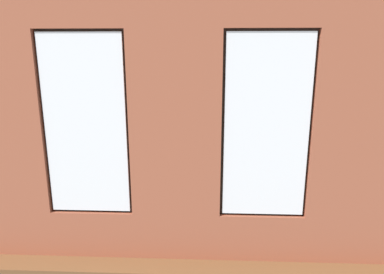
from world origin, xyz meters
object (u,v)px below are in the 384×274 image
(remote_silver, at_px, (178,164))
(potted_plant_mid_room_small, at_px, (229,151))
(couch_left, at_px, (325,167))
(potted_plant_near_tv, at_px, (44,165))
(potted_plant_foreground_right, at_px, (87,123))
(media_console, at_px, (41,166))
(tv_flatscreen, at_px, (38,134))
(cup_ceramic, at_px, (226,159))
(couch_by_window, at_px, (122,206))
(coffee_table, at_px, (204,165))
(table_plant_small, at_px, (210,160))
(potted_plant_by_left_couch, at_px, (287,143))
(candle_jar, at_px, (194,158))

(remote_silver, bearing_deg, potted_plant_mid_room_small, 28.92)
(couch_left, bearing_deg, potted_plant_mid_room_small, -108.32)
(remote_silver, distance_m, potted_plant_mid_room_small, 1.40)
(potted_plant_near_tv, xyz_separation_m, potted_plant_mid_room_small, (-3.18, -1.57, -0.18))
(potted_plant_foreground_right, bearing_deg, media_console, 80.86)
(tv_flatscreen, bearing_deg, remote_silver, 172.55)
(couch_left, xyz_separation_m, cup_ceramic, (1.83, -0.03, 0.12))
(couch_by_window, bearing_deg, coffee_table, -123.27)
(remote_silver, distance_m, media_console, 2.77)
(coffee_table, bearing_deg, table_plant_small, 130.97)
(table_plant_small, relative_size, potted_plant_foreground_right, 0.18)
(couch_left, distance_m, potted_plant_foreground_right, 5.54)
(table_plant_small, distance_m, potted_plant_by_left_couch, 2.40)
(coffee_table, xyz_separation_m, potted_plant_mid_room_small, (-0.51, -0.86, 0.02))
(table_plant_small, bearing_deg, candle_jar, -38.37)
(couch_by_window, relative_size, tv_flatscreen, 1.64)
(cup_ceramic, xyz_separation_m, media_console, (3.63, -0.06, -0.22))
(potted_plant_by_left_couch, bearing_deg, remote_silver, 35.36)
(couch_by_window, relative_size, media_console, 2.00)
(candle_jar, height_order, potted_plant_by_left_couch, potted_plant_by_left_couch)
(table_plant_small, bearing_deg, potted_plant_by_left_couch, -136.57)
(candle_jar, relative_size, potted_plant_near_tv, 0.10)
(couch_by_window, distance_m, cup_ceramic, 2.41)
(couch_left, relative_size, candle_jar, 18.71)
(tv_flatscreen, bearing_deg, couch_by_window, 137.47)
(couch_left, height_order, coffee_table, couch_left)
(cup_ceramic, xyz_separation_m, potted_plant_mid_room_small, (-0.09, -0.71, -0.06))
(couch_by_window, xyz_separation_m, table_plant_small, (-1.23, -1.56, 0.19))
(media_console, bearing_deg, potted_plant_mid_room_small, -170.22)
(couch_by_window, height_order, potted_plant_foreground_right, potted_plant_foreground_right)
(coffee_table, relative_size, potted_plant_foreground_right, 1.45)
(remote_silver, bearing_deg, coffee_table, -0.54)
(coffee_table, height_order, remote_silver, remote_silver)
(tv_flatscreen, relative_size, potted_plant_by_left_couch, 1.92)
(coffee_table, relative_size, potted_plant_by_left_couch, 2.49)
(candle_jar, distance_m, potted_plant_by_left_couch, 2.49)
(cup_ceramic, bearing_deg, potted_plant_mid_room_small, -96.90)
(candle_jar, bearing_deg, potted_plant_mid_room_small, -133.28)
(potted_plant_foreground_right, height_order, potted_plant_mid_room_small, potted_plant_foreground_right)
(table_plant_small, bearing_deg, couch_left, -173.15)
(table_plant_small, height_order, potted_plant_foreground_right, potted_plant_foreground_right)
(coffee_table, distance_m, potted_plant_mid_room_small, 1.00)
(remote_silver, relative_size, potted_plant_mid_room_small, 0.29)
(tv_flatscreen, relative_size, potted_plant_near_tv, 1.14)
(potted_plant_mid_room_small, bearing_deg, table_plant_small, 68.32)
(media_console, bearing_deg, cup_ceramic, 178.98)
(remote_silver, distance_m, potted_plant_by_left_couch, 2.85)
(coffee_table, xyz_separation_m, media_console, (3.20, -0.22, -0.14))
(cup_ceramic, xyz_separation_m, potted_plant_foreground_right, (3.33, -1.93, 0.26))
(potted_plant_near_tv, bearing_deg, media_console, -59.91)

